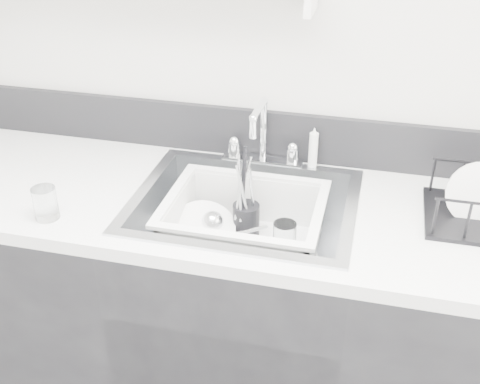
# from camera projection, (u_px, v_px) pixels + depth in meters

# --- Properties ---
(counter_run) EXTENTS (3.20, 0.62, 0.92)m
(counter_run) POSITION_uv_depth(u_px,v_px,m) (244.00, 323.00, 1.96)
(counter_run) COLOR black
(counter_run) RESTS_ON ground
(backsplash) EXTENTS (3.20, 0.02, 0.16)m
(backsplash) POSITION_uv_depth(u_px,v_px,m) (266.00, 134.00, 1.94)
(backsplash) COLOR black
(backsplash) RESTS_ON counter_run
(sink) EXTENTS (0.64, 0.52, 0.20)m
(sink) POSITION_uv_depth(u_px,v_px,m) (244.00, 228.00, 1.77)
(sink) COLOR silver
(sink) RESTS_ON counter_run
(faucet) EXTENTS (0.26, 0.18, 0.23)m
(faucet) POSITION_uv_depth(u_px,v_px,m) (262.00, 147.00, 1.90)
(faucet) COLOR silver
(faucet) RESTS_ON counter_run
(side_sprayer) EXTENTS (0.03, 0.03, 0.14)m
(side_sprayer) POSITION_uv_depth(u_px,v_px,m) (313.00, 148.00, 1.87)
(side_sprayer) COLOR silver
(side_sprayer) RESTS_ON counter_run
(wash_tub) EXTENTS (0.55, 0.50, 0.18)m
(wash_tub) POSITION_uv_depth(u_px,v_px,m) (244.00, 227.00, 1.76)
(wash_tub) COLOR silver
(wash_tub) RESTS_ON sink
(plate_stack) EXTENTS (0.23, 0.22, 0.09)m
(plate_stack) POSITION_uv_depth(u_px,v_px,m) (208.00, 233.00, 1.82)
(plate_stack) COLOR white
(plate_stack) RESTS_ON wash_tub
(utensil_cup) EXTENTS (0.08, 0.08, 0.28)m
(utensil_cup) POSITION_uv_depth(u_px,v_px,m) (246.00, 217.00, 1.83)
(utensil_cup) COLOR black
(utensil_cup) RESTS_ON wash_tub
(ladle) EXTENTS (0.27, 0.23, 0.07)m
(ladle) POSITION_uv_depth(u_px,v_px,m) (226.00, 236.00, 1.78)
(ladle) COLOR silver
(ladle) RESTS_ON wash_tub
(tumbler_in_tub) EXTENTS (0.09, 0.09, 0.10)m
(tumbler_in_tub) POSITION_uv_depth(u_px,v_px,m) (284.00, 238.00, 1.75)
(tumbler_in_tub) COLOR white
(tumbler_in_tub) RESTS_ON wash_tub
(tumbler_counter) EXTENTS (0.08, 0.08, 0.09)m
(tumbler_counter) POSITION_uv_depth(u_px,v_px,m) (45.00, 203.00, 1.63)
(tumbler_counter) COLOR white
(tumbler_counter) RESTS_ON counter_run
(bowl_small) EXTENTS (0.12, 0.12, 0.03)m
(bowl_small) POSITION_uv_depth(u_px,v_px,m) (260.00, 257.00, 1.73)
(bowl_small) COLOR white
(bowl_small) RESTS_ON wash_tub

